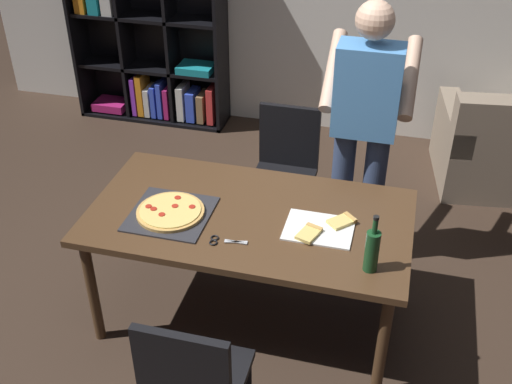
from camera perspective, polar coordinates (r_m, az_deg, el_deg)
ground_plane at (r=3.92m, az=-0.56°, el=-10.99°), size 12.00×12.00×0.00m
dining_table at (r=3.47m, az=-0.62°, el=-2.97°), size 1.76×0.95×0.75m
chair_near_camera at (r=2.92m, az=-5.75°, el=-16.63°), size 0.42×0.42×0.90m
chair_far_side at (r=4.34m, az=2.70°, el=2.58°), size 0.42×0.42×0.90m
bookshelf at (r=5.89m, az=-9.85°, el=14.67°), size 1.40×0.35×1.95m
person_serving_pizza at (r=3.86m, az=9.79°, el=6.11°), size 0.55×0.54×1.75m
pepperoni_pizza_on_tray at (r=3.45m, az=-7.77°, el=-1.83°), size 0.43×0.43×0.04m
pizza_slices_on_towel at (r=3.33m, az=5.97°, el=-3.27°), size 0.37×0.31×0.03m
wine_bottle at (r=3.05m, az=10.49°, el=-5.19°), size 0.07×0.07×0.32m
kitchen_scissors at (r=3.24m, az=-3.15°, el=-4.43°), size 0.20×0.09×0.01m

